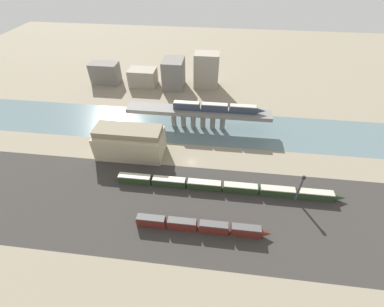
% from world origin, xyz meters
% --- Properties ---
extents(ground_plane, '(400.00, 400.00, 0.00)m').
position_xyz_m(ground_plane, '(0.00, 0.00, 0.00)').
color(ground_plane, gray).
extents(railbed_yard, '(280.00, 42.00, 0.01)m').
position_xyz_m(railbed_yard, '(0.00, -24.00, 0.00)').
color(railbed_yard, '#33302D').
rests_on(railbed_yard, ground).
extents(river_water, '(320.00, 28.99, 0.01)m').
position_xyz_m(river_water, '(0.00, 26.19, 0.00)').
color(river_water, slate).
rests_on(river_water, ground).
extents(bridge, '(69.36, 7.97, 9.98)m').
position_xyz_m(bridge, '(0.00, 26.19, 7.91)').
color(bridge, slate).
rests_on(bridge, ground).
extents(train_on_bridge, '(43.41, 2.93, 3.76)m').
position_xyz_m(train_on_bridge, '(9.18, 26.19, 11.81)').
color(train_on_bridge, '#2D384C').
rests_on(train_on_bridge, bridge).
extents(train_yard_near, '(44.04, 2.72, 4.02)m').
position_xyz_m(train_yard_near, '(6.86, -31.99, 1.97)').
color(train_yard_near, '#5B1E19').
rests_on(train_yard_near, ground).
extents(train_yard_mid, '(85.32, 3.00, 3.41)m').
position_xyz_m(train_yard_mid, '(14.98, -13.76, 1.67)').
color(train_yard_mid, '#23381E').
rests_on(train_yard_mid, ground).
extents(warehouse_building, '(28.37, 14.02, 13.25)m').
position_xyz_m(warehouse_building, '(-27.04, 2.99, 6.30)').
color(warehouse_building, tan).
rests_on(warehouse_building, ground).
extents(signal_tower, '(1.00, 0.87, 11.96)m').
position_xyz_m(signal_tower, '(40.21, -15.12, 5.94)').
color(signal_tower, '#4C4C51').
rests_on(signal_tower, ground).
extents(city_block_far_left, '(17.41, 9.46, 12.79)m').
position_xyz_m(city_block_far_left, '(-63.33, 68.67, 6.39)').
color(city_block_far_left, slate).
rests_on(city_block_far_left, ground).
extents(city_block_left, '(16.65, 11.10, 10.19)m').
position_xyz_m(city_block_left, '(-39.03, 68.42, 5.09)').
color(city_block_left, gray).
rests_on(city_block_left, ground).
extents(city_block_center, '(12.19, 15.40, 17.25)m').
position_xyz_m(city_block_center, '(-19.18, 67.89, 8.63)').
color(city_block_center, slate).
rests_on(city_block_center, ground).
extents(city_block_right, '(14.71, 10.53, 20.55)m').
position_xyz_m(city_block_right, '(0.49, 71.60, 10.28)').
color(city_block_right, gray).
rests_on(city_block_right, ground).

